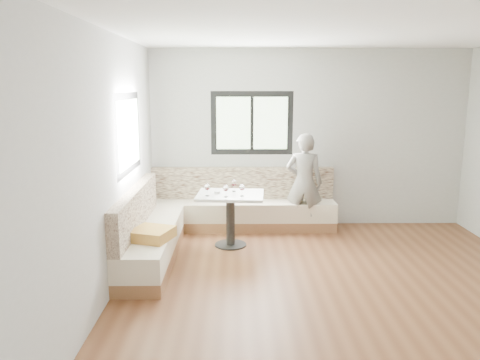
# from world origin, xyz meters

# --- Properties ---
(room) EXTENTS (5.01, 5.01, 2.81)m
(room) POSITION_xyz_m (-0.08, 0.08, 1.41)
(room) COLOR brown
(room) RESTS_ON ground
(banquette) EXTENTS (2.90, 2.80, 0.95)m
(banquette) POSITION_xyz_m (-1.59, 1.62, 0.33)
(banquette) COLOR #8D5F3C
(banquette) RESTS_ON ground
(table) EXTENTS (0.97, 0.78, 0.75)m
(table) POSITION_xyz_m (-1.23, 1.42, 0.57)
(table) COLOR black
(table) RESTS_ON ground
(person) EXTENTS (0.63, 0.48, 1.53)m
(person) POSITION_xyz_m (-0.10, 2.11, 0.77)
(person) COLOR slate
(person) RESTS_ON ground
(olive_ramekin) EXTENTS (0.09, 0.09, 0.04)m
(olive_ramekin) POSITION_xyz_m (-1.42, 1.45, 0.77)
(olive_ramekin) COLOR white
(olive_ramekin) RESTS_ON table
(wine_glass_a) EXTENTS (0.08, 0.08, 0.17)m
(wine_glass_a) POSITION_xyz_m (-1.55, 1.30, 0.87)
(wine_glass_a) COLOR white
(wine_glass_a) RESTS_ON table
(wine_glass_b) EXTENTS (0.08, 0.08, 0.17)m
(wine_glass_b) POSITION_xyz_m (-1.29, 1.23, 0.87)
(wine_glass_b) COLOR white
(wine_glass_b) RESTS_ON table
(wine_glass_c) EXTENTS (0.08, 0.08, 0.17)m
(wine_glass_c) POSITION_xyz_m (-1.07, 1.27, 0.87)
(wine_glass_c) COLOR white
(wine_glass_c) RESTS_ON table
(wine_glass_d) EXTENTS (0.08, 0.08, 0.17)m
(wine_glass_d) POSITION_xyz_m (-1.18, 1.57, 0.87)
(wine_glass_d) COLOR white
(wine_glass_d) RESTS_ON table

